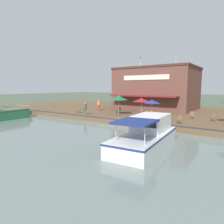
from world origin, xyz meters
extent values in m
plane|color=#4C5B47|center=(0.00, 0.00, 0.00)|extent=(220.00, 220.00, 0.00)
cube|color=brown|center=(-11.00, 0.00, 0.30)|extent=(22.00, 56.00, 0.60)
cube|color=#2D2D33|center=(-0.10, 0.00, 0.65)|extent=(0.20, 50.40, 0.10)
cube|color=brown|center=(-13.84, -1.25, 3.84)|extent=(8.89, 12.18, 6.47)
cube|color=#472A23|center=(-13.84, -1.25, 7.22)|extent=(9.07, 12.42, 0.30)
cube|color=maroon|center=(-8.50, -1.25, 2.90)|extent=(1.80, 10.35, 0.16)
cube|color=silver|center=(-9.36, -1.25, 5.61)|extent=(0.08, 7.31, 0.70)
cylinder|color=silver|center=(-13.84, 1.79, 8.28)|extent=(0.06, 0.06, 2.41)
cube|color=orange|center=(-13.66, 1.79, 9.33)|extent=(0.36, 0.03, 0.24)
cylinder|color=silver|center=(-13.84, -4.30, 8.23)|extent=(0.06, 0.06, 2.31)
cube|color=#B23338|center=(-13.66, -4.30, 9.23)|extent=(0.36, 0.03, 0.24)
cylinder|color=#B7B7B7|center=(-3.44, 1.18, 1.67)|extent=(0.06, 0.06, 2.14)
cylinder|color=#2D2D33|center=(-3.44, 1.18, 0.63)|extent=(0.36, 0.36, 0.06)
cone|color=maroon|center=(-3.44, 1.18, 2.68)|extent=(2.08, 2.08, 0.43)
cone|color=white|center=(-3.44, 1.18, 2.70)|extent=(1.29, 1.29, 0.34)
sphere|color=white|center=(-3.44, 1.18, 2.89)|extent=(0.08, 0.08, 0.08)
cylinder|color=#B7B7B7|center=(-1.57, 3.34, 1.66)|extent=(0.06, 0.06, 2.12)
cylinder|color=#2D2D33|center=(-1.57, 3.34, 0.63)|extent=(0.36, 0.36, 0.06)
cone|color=navy|center=(-1.57, 3.34, 2.67)|extent=(1.74, 1.74, 0.33)
cone|color=white|center=(-1.57, 3.34, 2.69)|extent=(1.08, 1.08, 0.26)
sphere|color=white|center=(-1.57, 3.34, 2.83)|extent=(0.08, 0.08, 0.08)
cylinder|color=#B7B7B7|center=(-3.56, -2.13, 1.76)|extent=(0.06, 0.06, 2.32)
cylinder|color=#2D2D33|center=(-3.56, -2.13, 0.63)|extent=(0.36, 0.36, 0.06)
cone|color=#19663D|center=(-3.56, -2.13, 2.83)|extent=(2.29, 2.29, 0.56)
cone|color=silver|center=(-3.56, -2.13, 2.85)|extent=(1.42, 1.42, 0.44)
sphere|color=silver|center=(-3.56, -2.13, 3.11)|extent=(0.08, 0.08, 0.08)
cube|color=brown|center=(-1.40, 6.35, 0.81)|extent=(0.05, 0.05, 0.42)
cube|color=brown|center=(-1.48, 5.96, 0.81)|extent=(0.05, 0.05, 0.42)
cube|color=brown|center=(-1.80, 6.43, 0.81)|extent=(0.05, 0.05, 0.42)
cube|color=brown|center=(-1.87, 6.03, 0.81)|extent=(0.05, 0.05, 0.42)
cube|color=brown|center=(-1.64, 6.19, 1.03)|extent=(0.52, 0.52, 0.05)
cube|color=brown|center=(-1.84, 6.23, 1.25)|extent=(0.12, 0.44, 0.40)
cube|color=brown|center=(-5.15, -3.04, 0.81)|extent=(0.05, 0.05, 0.42)
cube|color=brown|center=(-5.09, -3.43, 0.81)|extent=(0.05, 0.05, 0.42)
cube|color=brown|center=(-5.54, -3.09, 0.81)|extent=(0.05, 0.05, 0.42)
cube|color=brown|center=(-5.48, -3.49, 0.81)|extent=(0.05, 0.05, 0.42)
cube|color=brown|center=(-5.32, -3.26, 1.03)|extent=(0.50, 0.50, 0.05)
cube|color=brown|center=(-5.51, -3.29, 1.25)|extent=(0.10, 0.44, 0.40)
cube|color=brown|center=(-1.88, -7.80, 0.81)|extent=(0.05, 0.05, 0.42)
cube|color=brown|center=(-1.97, -8.19, 0.81)|extent=(0.05, 0.05, 0.42)
cube|color=brown|center=(-2.27, -7.71, 0.81)|extent=(0.05, 0.05, 0.42)
cube|color=brown|center=(-2.36, -8.10, 0.81)|extent=(0.05, 0.05, 0.42)
cube|color=brown|center=(-2.12, -7.95, 1.03)|extent=(0.53, 0.53, 0.05)
cube|color=brown|center=(-2.31, -7.90, 1.25)|extent=(0.14, 0.44, 0.40)
cube|color=brown|center=(-5.02, 8.83, 0.81)|extent=(0.05, 0.05, 0.42)
cube|color=brown|center=(-5.12, 8.44, 0.81)|extent=(0.05, 0.05, 0.42)
cube|color=brown|center=(-5.40, 8.93, 0.81)|extent=(0.05, 0.05, 0.42)
cube|color=brown|center=(-5.51, 8.55, 0.81)|extent=(0.05, 0.05, 0.42)
cube|color=brown|center=(-5.26, 8.69, 1.03)|extent=(0.54, 0.54, 0.05)
cube|color=brown|center=(-5.46, 8.74, 1.25)|extent=(0.15, 0.43, 0.40)
cube|color=brown|center=(-5.35, 6.79, 0.81)|extent=(0.05, 0.05, 0.42)
cube|color=brown|center=(-5.22, 6.41, 0.81)|extent=(0.05, 0.05, 0.42)
cube|color=brown|center=(-5.73, 6.66, 0.81)|extent=(0.05, 0.05, 0.42)
cube|color=brown|center=(-5.60, 6.28, 0.81)|extent=(0.05, 0.05, 0.42)
cube|color=brown|center=(-5.47, 6.54, 1.03)|extent=(0.56, 0.56, 0.05)
cube|color=brown|center=(-5.66, 6.47, 1.25)|extent=(0.18, 0.43, 0.40)
cylinder|color=#B23338|center=(-5.86, -7.14, 1.02)|extent=(0.13, 0.13, 0.85)
cylinder|color=#B23338|center=(-5.74, -7.26, 1.02)|extent=(0.13, 0.13, 0.85)
cylinder|color=orange|center=(-5.80, -7.20, 1.79)|extent=(0.50, 0.50, 0.67)
sphere|color=#9E7051|center=(-5.80, -7.20, 2.24)|extent=(0.23, 0.23, 0.23)
cylinder|color=#337547|center=(-1.11, -5.85, 1.00)|extent=(0.13, 0.13, 0.80)
cylinder|color=#337547|center=(-1.20, -5.71, 1.00)|extent=(0.13, 0.13, 0.80)
cylinder|color=#4C4C56|center=(-1.16, -5.78, 1.72)|extent=(0.47, 0.47, 0.63)
sphere|color=tan|center=(-1.16, -5.78, 2.14)|extent=(0.22, 0.22, 0.22)
cube|color=white|center=(5.88, 6.14, 0.57)|extent=(7.12, 3.16, 0.98)
ellipsoid|color=white|center=(2.43, 5.84, 0.57)|extent=(2.64, 2.64, 0.98)
cube|color=navy|center=(5.88, 6.14, 0.98)|extent=(7.20, 3.20, 0.10)
cube|color=white|center=(4.66, 6.03, 1.63)|extent=(3.40, 2.33, 1.15)
cube|color=black|center=(6.25, 6.17, 1.78)|extent=(0.21, 1.80, 0.40)
cube|color=navy|center=(7.50, 6.28, 2.13)|extent=(2.79, 2.40, 0.12)
cylinder|color=silver|center=(8.20, 7.24, 1.60)|extent=(0.05, 0.05, 1.07)
cylinder|color=silver|center=(8.36, 5.45, 1.60)|extent=(0.05, 0.05, 1.07)
ellipsoid|color=#287047|center=(2.46, -14.57, 0.69)|extent=(3.04, 3.47, 1.23)
cylinder|color=silver|center=(2.13, -14.60, 1.61)|extent=(0.24, 2.75, 0.04)
cylinder|color=brown|center=(-16.47, 2.42, 2.05)|extent=(0.36, 0.36, 2.90)
sphere|color=#2D6028|center=(-16.47, 2.42, 5.26)|extent=(4.69, 4.69, 4.69)
sphere|color=#2D6028|center=(-15.53, 1.71, 4.79)|extent=(3.28, 3.28, 3.28)
camera|label=1|loc=(17.95, 11.88, 4.17)|focal=32.00mm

